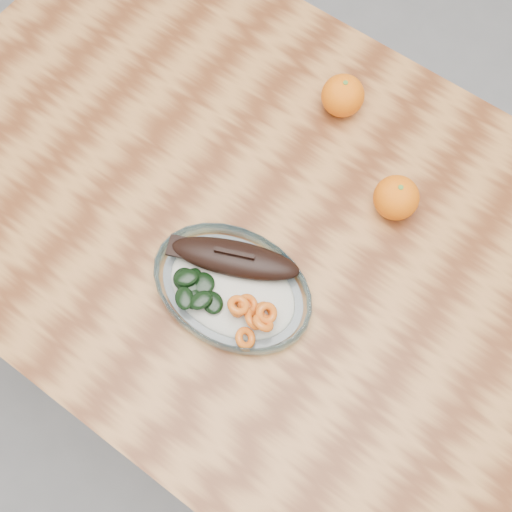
% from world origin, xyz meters
% --- Properties ---
extents(ground, '(3.00, 3.00, 0.00)m').
position_xyz_m(ground, '(0.00, 0.00, 0.00)').
color(ground, slate).
rests_on(ground, ground).
extents(dining_table, '(1.20, 0.80, 0.75)m').
position_xyz_m(dining_table, '(0.00, 0.00, 0.65)').
color(dining_table, '#603016').
rests_on(dining_table, ground).
extents(plated_meal, '(0.49, 0.49, 0.08)m').
position_xyz_m(plated_meal, '(0.05, -0.12, 0.77)').
color(plated_meal, white).
rests_on(plated_meal, dining_table).
extents(orange_left, '(0.07, 0.07, 0.07)m').
position_xyz_m(orange_left, '(0.01, 0.24, 0.79)').
color(orange_left, orange).
rests_on(orange_left, dining_table).
extents(orange_right, '(0.07, 0.07, 0.07)m').
position_xyz_m(orange_right, '(0.18, 0.14, 0.79)').
color(orange_right, orange).
rests_on(orange_right, dining_table).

